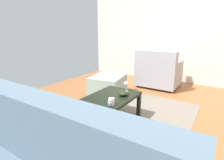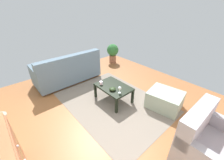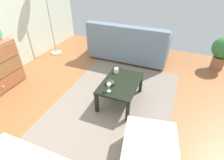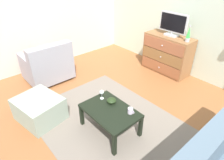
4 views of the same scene
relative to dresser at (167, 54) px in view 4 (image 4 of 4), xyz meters
The scene contains 13 objects.
ground_plane 2.06m from the dresser, 80.28° to the right, with size 5.54×5.07×0.05m, color #945A32.
wall_accent_rear 0.95m from the dresser, 42.51° to the left, with size 5.54×0.12×2.52m, color silver.
wall_plain_left 3.07m from the dresser, 137.80° to the right, with size 0.12×5.07×2.52m, color beige.
area_rug 2.29m from the dresser, 76.12° to the right, with size 2.60×1.90×0.01m, color slate.
dresser is the anchor object (origin of this frame).
tv 0.69m from the dresser, 52.25° to the left, with size 0.64×0.18×0.49m.
lava_lamp 0.73m from the dresser, ahead, with size 0.09×0.09×0.33m.
coffee_table 2.33m from the dresser, 74.92° to the right, with size 0.83×0.57×0.40m.
wine_glass 2.19m from the dresser, 81.73° to the right, with size 0.07×0.07×0.16m.
mug 2.25m from the dresser, 67.64° to the right, with size 0.11×0.08×0.08m.
bowl_decorative 2.17m from the dresser, 77.05° to the right, with size 0.15×0.15×0.07m, color #1F2F15.
armchair 2.68m from the dresser, 122.14° to the right, with size 0.80×0.91×0.86m.
ottoman 2.98m from the dresser, 96.71° to the right, with size 0.70×0.60×0.39m, color #94A491.
Camera 4 is at (1.95, -1.69, 2.24)m, focal length 31.24 mm.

